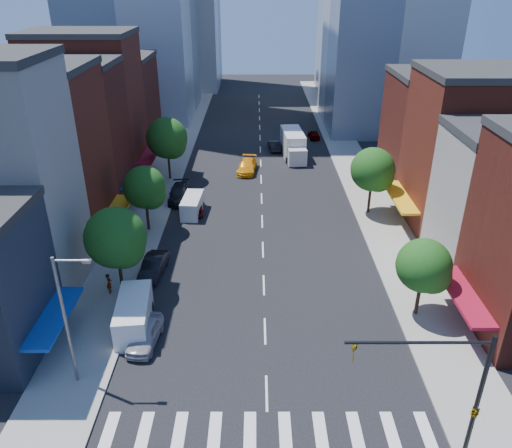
{
  "coord_description": "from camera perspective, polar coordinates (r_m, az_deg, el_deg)",
  "views": [
    {
      "loc": [
        -0.66,
        -22.9,
        23.21
      ],
      "look_at": [
        -0.65,
        13.42,
        5.0
      ],
      "focal_mm": 35.0,
      "sensor_mm": 36.0,
      "label": 1
    }
  ],
  "objects": [
    {
      "name": "tree_left_far",
      "position": [
        62.44,
        -10.01,
        9.46
      ],
      "size": [
        5.0,
        5.0,
        7.75
      ],
      "color": "black",
      "rests_on": "sidewalk_left"
    },
    {
      "name": "pedestrian_far",
      "position": [
        39.56,
        -14.58,
        -8.62
      ],
      "size": [
        0.66,
        0.82,
        1.58
      ],
      "primitive_type": "imported",
      "rotation": [
        0.0,
        0.0,
        -1.49
      ],
      "color": "#999999",
      "rests_on": "sidewalk_left"
    },
    {
      "name": "bldg_left_4",
      "position": [
        65.4,
        -18.57,
        12.29
      ],
      "size": [
        12.0,
        9.0,
        17.0
      ],
      "primitive_type": "cube",
      "color": "maroon",
      "rests_on": "ground"
    },
    {
      "name": "traffic_car_oncoming",
      "position": [
        74.31,
        2.1,
        8.97
      ],
      "size": [
        1.98,
        4.38,
        1.39
      ],
      "primitive_type": "imported",
      "rotation": [
        0.0,
        0.0,
        3.27
      ],
      "color": "black",
      "rests_on": "ground"
    },
    {
      "name": "taxi",
      "position": [
        65.59,
        -1.01,
        6.64
      ],
      "size": [
        2.81,
        5.66,
        1.58
      ],
      "primitive_type": "imported",
      "rotation": [
        0.0,
        0.0,
        -0.11
      ],
      "color": "orange",
      "rests_on": "ground"
    },
    {
      "name": "bldg_right_2",
      "position": [
        53.99,
        23.85,
        7.43
      ],
      "size": [
        12.0,
        10.0,
        15.0
      ],
      "primitive_type": "cube",
      "color": "maroon",
      "rests_on": "ground"
    },
    {
      "name": "parked_car_rear",
      "position": [
        57.72,
        -8.75,
        3.46
      ],
      "size": [
        2.43,
        5.6,
        1.6
      ],
      "primitive_type": "imported",
      "rotation": [
        0.0,
        0.0,
        0.03
      ],
      "color": "black",
      "rests_on": "ground"
    },
    {
      "name": "ground",
      "position": [
        32.61,
        1.22,
        -18.75
      ],
      "size": [
        220.0,
        220.0,
        0.0
      ],
      "primitive_type": "plane",
      "color": "black",
      "rests_on": "ground"
    },
    {
      "name": "traffic_car_far",
      "position": [
        80.31,
        6.64,
        10.13
      ],
      "size": [
        1.69,
        3.82,
        1.28
      ],
      "primitive_type": "imported",
      "rotation": [
        0.0,
        0.0,
        3.19
      ],
      "color": "#999999",
      "rests_on": "ground"
    },
    {
      "name": "tree_right_far",
      "position": [
        53.59,
        13.34,
        5.88
      ],
      "size": [
        4.6,
        4.6,
        7.2
      ],
      "color": "black",
      "rests_on": "sidewalk_right"
    },
    {
      "name": "parked_car_third",
      "position": [
        54.56,
        -7.3,
        2.02
      ],
      "size": [
        2.75,
        5.15,
        1.38
      ],
      "primitive_type": "imported",
      "rotation": [
        0.0,
        0.0,
        0.1
      ],
      "color": "#999999",
      "rests_on": "ground"
    },
    {
      "name": "sidewalk_right",
      "position": [
        68.3,
        11.16,
        6.32
      ],
      "size": [
        5.0,
        120.0,
        0.15
      ],
      "primitive_type": "cube",
      "color": "gray",
      "rests_on": "ground"
    },
    {
      "name": "streetlight",
      "position": [
        31.89,
        -20.77,
        -9.6
      ],
      "size": [
        2.25,
        0.25,
        9.0
      ],
      "color": "slate",
      "rests_on": "sidewalk_left"
    },
    {
      "name": "tree_left_mid",
      "position": [
        49.72,
        -12.45,
        3.91
      ],
      "size": [
        4.2,
        4.2,
        6.65
      ],
      "color": "black",
      "rests_on": "sidewalk_left"
    },
    {
      "name": "cargo_van_near",
      "position": [
        37.59,
        -13.81,
        -10.16
      ],
      "size": [
        2.79,
        5.78,
        2.38
      ],
      "rotation": [
        0.0,
        0.0,
        0.1
      ],
      "color": "silver",
      "rests_on": "ground"
    },
    {
      "name": "traffic_signal",
      "position": [
        28.53,
        22.99,
        -17.93
      ],
      "size": [
        7.24,
        2.24,
        8.0
      ],
      "color": "black",
      "rests_on": "sidewalk_right"
    },
    {
      "name": "box_truck",
      "position": [
        71.24,
        4.28,
        8.96
      ],
      "size": [
        3.31,
        8.97,
        3.54
      ],
      "rotation": [
        0.0,
        0.0,
        0.08
      ],
      "color": "silver",
      "rests_on": "ground"
    },
    {
      "name": "bldg_left_2",
      "position": [
        50.28,
        -24.05,
        6.69
      ],
      "size": [
        12.0,
        9.0,
        16.0
      ],
      "primitive_type": "cube",
      "color": "maroon",
      "rests_on": "ground"
    },
    {
      "name": "pedestrian_near",
      "position": [
        42.02,
        -16.43,
        -6.51
      ],
      "size": [
        0.52,
        0.69,
        1.7
      ],
      "primitive_type": "imported",
      "rotation": [
        0.0,
        0.0,
        1.76
      ],
      "color": "#999999",
      "rests_on": "sidewalk_left"
    },
    {
      "name": "cargo_van_far",
      "position": [
        53.97,
        -7.31,
        2.08
      ],
      "size": [
        2.16,
        4.75,
        1.98
      ],
      "rotation": [
        0.0,
        0.0,
        -0.07
      ],
      "color": "silver",
      "rests_on": "ground"
    },
    {
      "name": "bldg_right_3",
      "position": [
        63.13,
        20.35,
        9.64
      ],
      "size": [
        12.0,
        10.0,
        13.0
      ],
      "primitive_type": "cube",
      "color": "#4D1A13",
      "rests_on": "ground"
    },
    {
      "name": "parked_car_second",
      "position": [
        43.86,
        -11.64,
        -4.75
      ],
      "size": [
        2.06,
        4.81,
        1.54
      ],
      "primitive_type": "imported",
      "rotation": [
        0.0,
        0.0,
        -0.09
      ],
      "color": "black",
      "rests_on": "ground"
    },
    {
      "name": "tree_right_near",
      "position": [
        38.25,
        18.84,
        -4.78
      ],
      "size": [
        4.0,
        4.0,
        6.2
      ],
      "color": "black",
      "rests_on": "sidewalk_right"
    },
    {
      "name": "crosswalk",
      "position": [
        30.57,
        1.34,
        -22.75
      ],
      "size": [
        19.0,
        3.0,
        0.01
      ],
      "primitive_type": "cube",
      "color": "silver",
      "rests_on": "ground"
    },
    {
      "name": "parked_car_front",
      "position": [
        36.44,
        -12.56,
        -12.17
      ],
      "size": [
        2.24,
        4.62,
        1.52
      ],
      "primitive_type": "imported",
      "rotation": [
        0.0,
        0.0,
        -0.1
      ],
      "color": "#A9A8AD",
      "rests_on": "ground"
    },
    {
      "name": "sidewalk_left",
      "position": [
        68.05,
        -10.1,
        6.34
      ],
      "size": [
        5.0,
        120.0,
        0.15
      ],
      "primitive_type": "cube",
      "color": "gray",
      "rests_on": "ground"
    },
    {
      "name": "bldg_left_5",
      "position": [
        74.69,
        -16.22,
        12.68
      ],
      "size": [
        12.0,
        10.0,
        13.0
      ],
      "primitive_type": "cube",
      "color": "#4D1A13",
      "rests_on": "ground"
    },
    {
      "name": "tree_left_near",
      "position": [
        39.93,
        -15.54,
        -1.78
      ],
      "size": [
        4.8,
        4.8,
        7.3
      ],
      "color": "black",
      "rests_on": "sidewalk_left"
    },
    {
      "name": "bldg_left_3",
      "position": [
        57.91,
        -20.85,
        9.16
      ],
      "size": [
        12.0,
        8.0,
        15.0
      ],
      "primitive_type": "cube",
      "color": "#4D1A13",
      "rests_on": "ground"
    }
  ]
}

